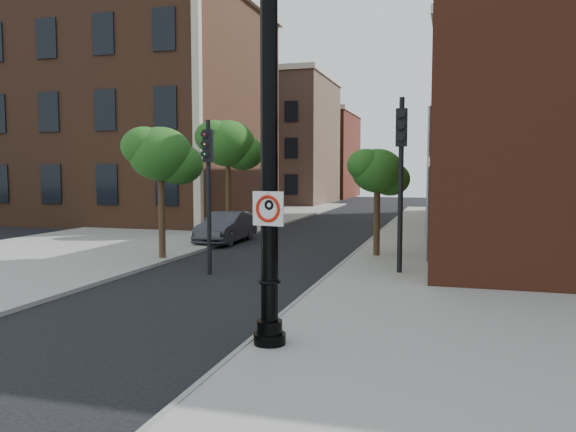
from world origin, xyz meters
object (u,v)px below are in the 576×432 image
(no_parking_sign, at_px, (268,208))
(parked_car, at_px, (226,227))
(traffic_signal_right, at_px, (401,157))
(lamppost, at_px, (269,173))
(traffic_signal_left, at_px, (208,171))

(no_parking_sign, height_order, parked_car, no_parking_sign)
(no_parking_sign, bearing_deg, traffic_signal_right, 89.30)
(lamppost, relative_size, traffic_signal_right, 1.28)
(no_parking_sign, bearing_deg, lamppost, 111.19)
(lamppost, height_order, no_parking_sign, lamppost)
(lamppost, xyz_separation_m, traffic_signal_left, (-4.15, 6.57, 0.02))
(lamppost, height_order, traffic_signal_left, lamppost)
(parked_car, bearing_deg, no_parking_sign, -65.10)
(no_parking_sign, xyz_separation_m, traffic_signal_right, (1.58, 8.10, 1.08))
(lamppost, xyz_separation_m, traffic_signal_right, (1.61, 7.93, 0.46))
(parked_car, distance_m, traffic_signal_right, 10.60)
(lamppost, xyz_separation_m, parked_car, (-6.62, 13.91, -2.52))
(traffic_signal_left, distance_m, traffic_signal_right, 5.94)
(lamppost, relative_size, traffic_signal_left, 1.45)
(no_parking_sign, relative_size, traffic_signal_left, 0.13)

